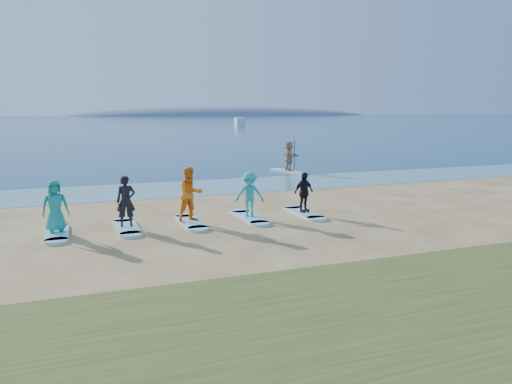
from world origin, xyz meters
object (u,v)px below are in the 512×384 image
object	(u,v)px
paddleboard	(289,171)
surfboard_3	(250,217)
boat_offshore_b	(240,125)
surfboard_0	(57,233)
paddleboarder	(289,156)
surfboard_2	(191,222)
surfboard_4	(303,213)
student_3	(250,194)
student_0	(55,206)
surfboard_1	(127,227)
student_4	(304,192)
student_1	(126,201)
student_2	(190,194)

from	to	relation	value
paddleboard	surfboard_3	world-z (taller)	paddleboard
boat_offshore_b	surfboard_0	distance (m)	114.64
paddleboarder	surfboard_2	xyz separation A→B (m)	(-9.07, -11.67, -0.98)
boat_offshore_b	surfboard_4	xyz separation A→B (m)	(-34.16, -106.35, 0.04)
student_3	surfboard_4	world-z (taller)	student_3
paddleboarder	surfboard_4	bearing A→B (deg)	157.24
surfboard_4	surfboard_2	bearing A→B (deg)	180.00
surfboard_0	student_0	distance (m)	0.87
boat_offshore_b	surfboard_3	bearing A→B (deg)	-98.91
surfboard_1	student_4	distance (m)	6.53
student_3	student_1	bearing A→B (deg)	-161.13
surfboard_1	surfboard_4	size ratio (longest dim) A/B	1.00
student_2	surfboard_3	size ratio (longest dim) A/B	0.85
surfboard_0	student_1	size ratio (longest dim) A/B	1.31
student_0	student_3	size ratio (longest dim) A/B	1.03
surfboard_1	student_2	world-z (taller)	student_2
paddleboard	student_4	bearing A→B (deg)	-128.90
surfboard_2	student_1	bearing A→B (deg)	180.00
paddleboard	surfboard_0	world-z (taller)	paddleboard
student_2	surfboard_3	bearing A→B (deg)	-12.13
student_0	surfboard_4	xyz separation A→B (m)	(8.64, 0.00, -0.87)
surfboard_4	student_3	bearing A→B (deg)	180.00
student_4	surfboard_4	bearing A→B (deg)	0.00
paddleboarder	surfboard_1	size ratio (longest dim) A/B	0.83
paddleboarder	boat_offshore_b	xyz separation A→B (m)	(29.40, 94.68, -1.03)
boat_offshore_b	student_0	size ratio (longest dim) A/B	3.12
surfboard_0	surfboard_3	xyz separation A→B (m)	(6.48, 0.00, 0.00)
student_0	student_3	distance (m)	6.48
surfboard_1	student_3	distance (m)	4.40
paddleboarder	student_4	size ratio (longest dim) A/B	1.21
student_2	student_3	xyz separation A→B (m)	(2.16, 0.00, -0.14)
paddleboard	surfboard_2	bearing A→B (deg)	-144.60
surfboard_0	student_3	bearing A→B (deg)	0.00
boat_offshore_b	surfboard_2	world-z (taller)	boat_offshore_b
paddleboarder	student_4	bearing A→B (deg)	157.24
surfboard_0	surfboard_2	world-z (taller)	same
paddleboard	surfboard_3	xyz separation A→B (m)	(-6.91, -11.67, -0.01)
student_0	student_2	bearing A→B (deg)	-10.17
surfboard_0	student_0	bearing A→B (deg)	0.00
surfboard_1	surfboard_2	distance (m)	2.16
paddleboarder	student_4	distance (m)	12.60
surfboard_2	student_3	bearing A→B (deg)	0.00
student_1	surfboard_2	xyz separation A→B (m)	(2.16, 0.00, -0.88)
paddleboard	student_0	xyz separation A→B (m)	(-13.39, -11.67, 0.85)
boat_offshore_b	student_1	distance (m)	113.85
paddleboard	student_4	size ratio (longest dim) A/B	2.00
paddleboard	surfboard_1	bearing A→B (deg)	-150.64
student_0	student_2	xyz separation A→B (m)	(4.32, 0.00, 0.11)
paddleboard	paddleboarder	xyz separation A→B (m)	(0.00, 0.00, 0.97)
surfboard_0	surfboard_3	bearing A→B (deg)	0.00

